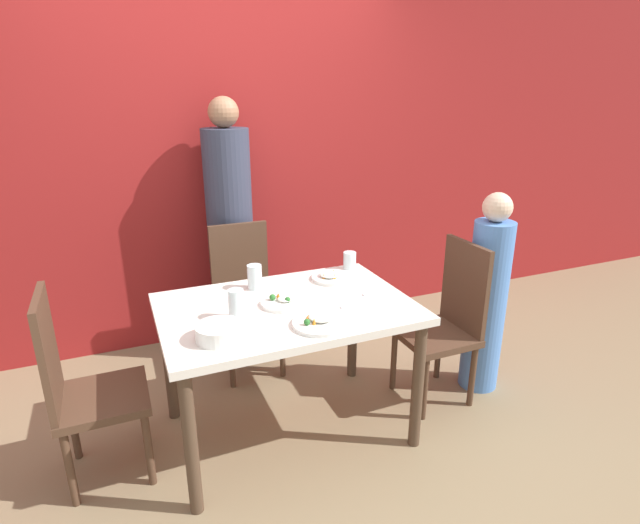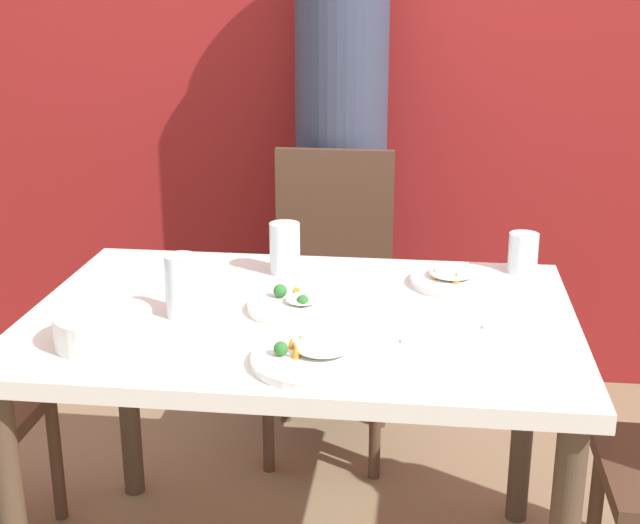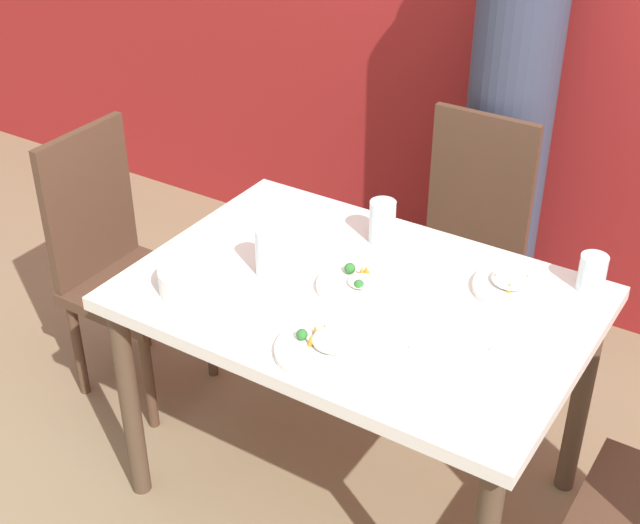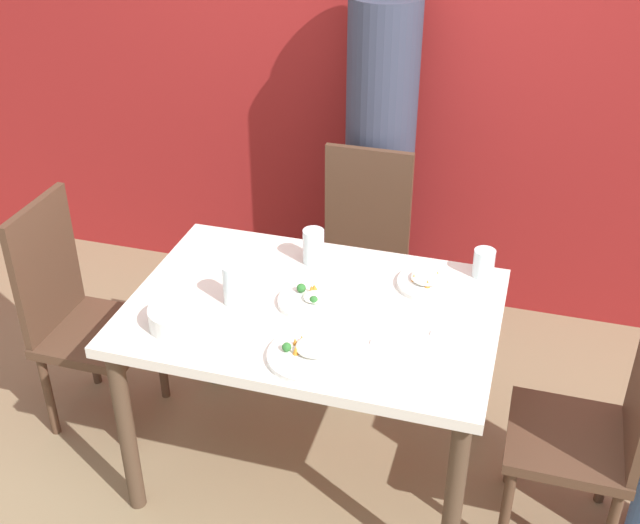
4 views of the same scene
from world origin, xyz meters
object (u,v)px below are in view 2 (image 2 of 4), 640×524
chair_adult_spot (330,297)px  bowl_curry (103,328)px  glass_water_tall (285,248)px  person_adult (341,180)px  plate_rice_adult (296,305)px

chair_adult_spot → bowl_curry: size_ratio=4.69×
bowl_curry → glass_water_tall: bearing=59.0°
chair_adult_spot → bowl_curry: 1.10m
person_adult → chair_adult_spot: bearing=-90.0°
chair_adult_spot → bowl_curry: chair_adult_spot is taller
person_adult → plate_rice_adult: bearing=-89.8°
chair_adult_spot → bowl_curry: (-0.37, -1.00, 0.28)m
person_adult → glass_water_tall: (-0.06, -0.81, 0.00)m
person_adult → bowl_curry: person_adult is taller
plate_rice_adult → glass_water_tall: (-0.07, 0.26, 0.05)m
plate_rice_adult → glass_water_tall: bearing=104.2°
bowl_curry → plate_rice_adult: (0.37, 0.24, -0.02)m
chair_adult_spot → person_adult: person_adult is taller
chair_adult_spot → plate_rice_adult: chair_adult_spot is taller
person_adult → bowl_curry: bearing=-105.5°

